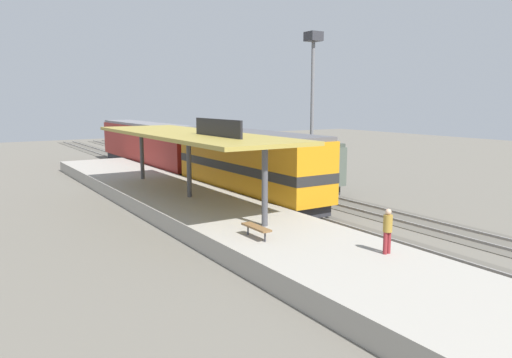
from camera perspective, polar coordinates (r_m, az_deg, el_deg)
ground_plane at (r=32.57m, az=2.87°, el=-2.43°), size 120.00×120.00×0.00m
track_near at (r=31.46m, az=-0.10°, el=-2.77°), size 3.20×110.00×0.16m
track_far at (r=34.11m, az=6.43°, el=-1.89°), size 3.20×110.00×0.16m
platform at (r=29.21m, az=-7.73°, el=-2.95°), size 6.00×44.00×0.90m
station_canopy at (r=28.56m, az=-7.83°, el=5.05°), size 5.20×18.00×4.70m
platform_bench at (r=20.25m, az=0.03°, el=-5.71°), size 0.44×1.70×0.50m
locomotive at (r=31.86m, az=-1.02°, el=1.72°), size 2.93×14.43×4.44m
passenger_carriage_single at (r=48.04m, az=-12.39°, el=3.90°), size 2.90×20.00×4.24m
freight_car at (r=36.95m, az=2.58°, el=2.05°), size 2.80×12.00×3.54m
light_mast at (r=38.61m, az=6.66°, el=11.86°), size 1.10×1.10×11.70m
person_waiting at (r=18.75m, az=15.13°, el=-5.63°), size 0.34×0.34×1.71m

